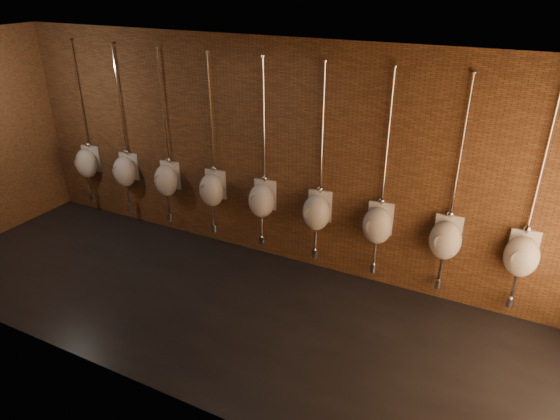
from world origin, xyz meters
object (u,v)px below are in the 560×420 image
(urinal_0, at_px, (87,163))
(urinal_6, at_px, (378,224))
(urinal_4, at_px, (262,200))
(urinal_3, at_px, (212,189))
(urinal_7, at_px, (445,239))
(urinal_5, at_px, (317,211))
(urinal_8, at_px, (522,255))
(urinal_2, at_px, (167,179))
(urinal_1, at_px, (125,171))

(urinal_0, relative_size, urinal_6, 1.00)
(urinal_0, bearing_deg, urinal_4, 0.00)
(urinal_3, xyz_separation_m, urinal_4, (0.86, 0.00, 0.00))
(urinal_0, bearing_deg, urinal_6, 0.00)
(urinal_3, distance_m, urinal_7, 3.45)
(urinal_5, distance_m, urinal_8, 2.59)
(urinal_2, xyz_separation_m, urinal_6, (3.45, 0.00, 0.00))
(urinal_1, distance_m, urinal_5, 3.45)
(urinal_8, bearing_deg, urinal_1, 180.00)
(urinal_2, xyz_separation_m, urinal_3, (0.86, 0.00, 0.00))
(urinal_7, bearing_deg, urinal_5, 180.00)
(urinal_5, bearing_deg, urinal_3, 180.00)
(urinal_8, bearing_deg, urinal_3, 180.00)
(urinal_5, relative_size, urinal_8, 1.00)
(urinal_0, xyz_separation_m, urinal_5, (4.31, 0.00, 0.00))
(urinal_3, xyz_separation_m, urinal_5, (1.72, 0.00, 0.00))
(urinal_5, bearing_deg, urinal_6, 0.00)
(urinal_0, distance_m, urinal_6, 5.17)
(urinal_5, relative_size, urinal_6, 1.00)
(urinal_4, bearing_deg, urinal_2, 180.00)
(urinal_1, bearing_deg, urinal_2, 0.00)
(urinal_1, xyz_separation_m, urinal_8, (6.03, 0.00, 0.00))
(urinal_2, distance_m, urinal_6, 3.45)
(urinal_1, xyz_separation_m, urinal_7, (5.17, 0.00, 0.00))
(urinal_2, height_order, urinal_3, same)
(urinal_6, distance_m, urinal_8, 1.72)
(urinal_1, relative_size, urinal_2, 1.00)
(urinal_0, distance_m, urinal_4, 3.45)
(urinal_1, xyz_separation_m, urinal_4, (2.59, 0.00, 0.00))
(urinal_0, bearing_deg, urinal_3, 0.00)
(urinal_0, xyz_separation_m, urinal_7, (6.03, 0.00, 0.00))
(urinal_0, height_order, urinal_7, same)
(urinal_1, height_order, urinal_8, same)
(urinal_6, relative_size, urinal_8, 1.00)
(urinal_3, bearing_deg, urinal_0, 180.00)
(urinal_1, bearing_deg, urinal_8, 0.00)
(urinal_2, bearing_deg, urinal_1, 180.00)
(urinal_1, height_order, urinal_4, same)
(urinal_4, height_order, urinal_6, same)
(urinal_2, height_order, urinal_8, same)
(urinal_2, bearing_deg, urinal_0, 180.00)
(urinal_2, relative_size, urinal_4, 1.00)
(urinal_0, height_order, urinal_2, same)
(urinal_2, relative_size, urinal_7, 1.00)
(urinal_5, bearing_deg, urinal_2, 180.00)
(urinal_0, height_order, urinal_6, same)
(urinal_1, height_order, urinal_5, same)
(urinal_6, bearing_deg, urinal_5, 180.00)
(urinal_3, height_order, urinal_4, same)
(urinal_2, distance_m, urinal_5, 2.59)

